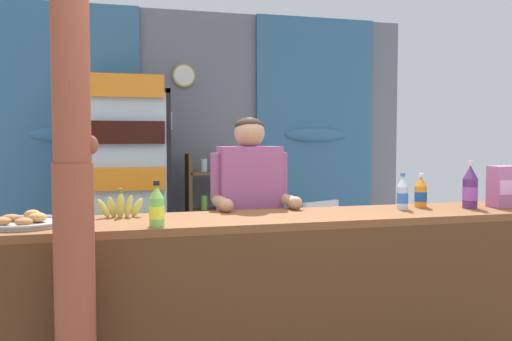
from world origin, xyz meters
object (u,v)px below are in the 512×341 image
(shopkeeper, at_px, (250,209))
(pastry_tray, at_px, (23,222))
(soda_bottle_water, at_px, (403,194))
(bottle_shelf_rack, at_px, (211,214))
(drink_fridge, at_px, (128,175))
(soda_bottle_lime_soda, at_px, (157,207))
(soda_bottle_orange_soda, at_px, (421,193))
(snack_box_wafer, at_px, (504,187))
(plastic_lawn_chair, at_px, (311,240))
(stall_counter, at_px, (285,290))
(banana_bunch, at_px, (121,206))
(timber_post, at_px, (73,176))
(soda_bottle_grape_soda, at_px, (470,188))

(shopkeeper, relative_size, pastry_tray, 4.02)
(soda_bottle_water, height_order, pastry_tray, soda_bottle_water)
(bottle_shelf_rack, xyz_separation_m, pastry_tray, (-1.40, -2.56, 0.36))
(drink_fridge, height_order, soda_bottle_lime_soda, drink_fridge)
(drink_fridge, distance_m, shopkeeper, 1.98)
(soda_bottle_orange_soda, xyz_separation_m, snack_box_wafer, (0.49, -0.14, 0.04))
(drink_fridge, bearing_deg, shopkeeper, -70.08)
(drink_fridge, height_order, soda_bottle_orange_soda, drink_fridge)
(soda_bottle_lime_soda, bearing_deg, plastic_lawn_chair, 51.95)
(soda_bottle_lime_soda, bearing_deg, soda_bottle_orange_soda, 11.19)
(stall_counter, xyz_separation_m, soda_bottle_orange_soda, (0.96, 0.23, 0.48))
(shopkeeper, relative_size, soda_bottle_orange_soda, 7.41)
(bottle_shelf_rack, bearing_deg, drink_fridge, -165.39)
(snack_box_wafer, bearing_deg, banana_bunch, 175.49)
(bottle_shelf_rack, relative_size, banana_bunch, 4.81)
(stall_counter, height_order, drink_fridge, drink_fridge)
(soda_bottle_water, relative_size, snack_box_wafer, 0.86)
(timber_post, relative_size, pastry_tray, 6.83)
(soda_bottle_grape_soda, relative_size, soda_bottle_lime_soda, 1.31)
(bottle_shelf_rack, height_order, plastic_lawn_chair, bottle_shelf_rack)
(stall_counter, relative_size, soda_bottle_orange_soda, 14.70)
(shopkeeper, height_order, soda_bottle_water, shopkeeper)
(bottle_shelf_rack, xyz_separation_m, snack_box_wafer, (1.35, -2.56, 0.46))
(soda_bottle_water, distance_m, soda_bottle_orange_soda, 0.18)
(shopkeeper, distance_m, soda_bottle_lime_soda, 0.93)
(timber_post, bearing_deg, bottle_shelf_rack, 68.93)
(stall_counter, xyz_separation_m, snack_box_wafer, (1.45, 0.10, 0.51))
(shopkeeper, distance_m, snack_box_wafer, 1.57)
(soda_bottle_orange_soda, distance_m, pastry_tray, 2.26)
(bottle_shelf_rack, bearing_deg, soda_bottle_water, -74.49)
(soda_bottle_grape_soda, xyz_separation_m, soda_bottle_water, (-0.42, 0.06, -0.03))
(timber_post, xyz_separation_m, snack_box_wafer, (2.49, 0.42, -0.14))
(bottle_shelf_rack, xyz_separation_m, plastic_lawn_chair, (0.79, -0.74, -0.17))
(soda_bottle_grape_soda, xyz_separation_m, banana_bunch, (-2.05, 0.17, -0.06))
(shopkeeper, bearing_deg, timber_post, -138.06)
(pastry_tray, bearing_deg, soda_bottle_water, 1.94)
(soda_bottle_orange_soda, relative_size, snack_box_wafer, 0.82)
(stall_counter, distance_m, timber_post, 1.28)
(soda_bottle_orange_soda, relative_size, soda_bottle_lime_soda, 0.95)
(shopkeeper, bearing_deg, banana_bunch, -159.21)
(soda_bottle_grape_soda, height_order, snack_box_wafer, soda_bottle_grape_soda)
(timber_post, bearing_deg, soda_bottle_grape_soda, 10.73)
(stall_counter, xyz_separation_m, bottle_shelf_rack, (0.10, 2.65, 0.05))
(soda_bottle_water, height_order, banana_bunch, soda_bottle_water)
(plastic_lawn_chair, relative_size, soda_bottle_grape_soda, 2.97)
(bottle_shelf_rack, relative_size, shopkeeper, 0.82)
(drink_fridge, xyz_separation_m, soda_bottle_lime_soda, (0.04, -2.53, 0.01))
(stall_counter, height_order, pastry_tray, pastry_tray)
(soda_bottle_orange_soda, bearing_deg, soda_bottle_water, -157.87)
(shopkeeper, bearing_deg, drink_fridge, 109.92)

